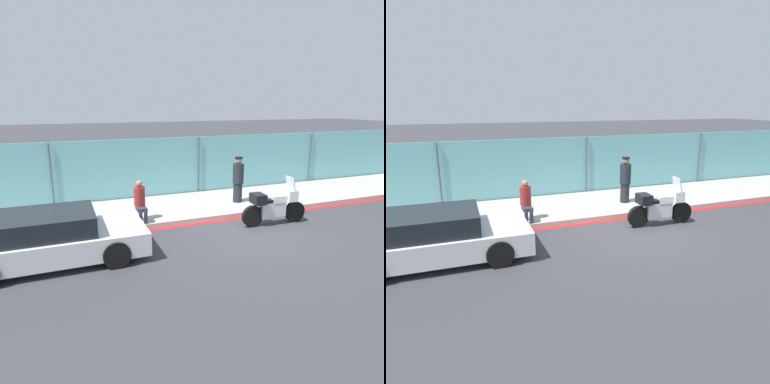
% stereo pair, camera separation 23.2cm
% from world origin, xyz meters
% --- Properties ---
extents(ground_plane, '(120.00, 120.00, 0.00)m').
position_xyz_m(ground_plane, '(0.00, 0.00, 0.00)').
color(ground_plane, '#38383D').
extents(sidewalk, '(41.22, 3.11, 0.17)m').
position_xyz_m(sidewalk, '(0.00, 2.68, 0.08)').
color(sidewalk, '#ADA89E').
rests_on(sidewalk, ground_plane).
extents(curb_paint_stripe, '(41.22, 0.18, 0.01)m').
position_xyz_m(curb_paint_stripe, '(0.00, 1.04, 0.00)').
color(curb_paint_stripe, red).
rests_on(curb_paint_stripe, ground_plane).
extents(storefront_fence, '(39.16, 0.17, 2.41)m').
position_xyz_m(storefront_fence, '(0.00, 4.32, 1.20)').
color(storefront_fence, '#6BB2B7').
rests_on(storefront_fence, ground_plane).
extents(motorcycle, '(2.19, 0.56, 1.49)m').
position_xyz_m(motorcycle, '(0.90, 0.19, 0.60)').
color(motorcycle, black).
rests_on(motorcycle, ground_plane).
extents(officer_standing, '(0.40, 0.40, 1.67)m').
position_xyz_m(officer_standing, '(0.78, 2.34, 1.02)').
color(officer_standing, '#1E2328').
rests_on(officer_standing, sidewalk).
extents(person_seated_on_curb, '(0.35, 0.64, 1.27)m').
position_xyz_m(person_seated_on_curb, '(-3.02, 1.57, 0.87)').
color(person_seated_on_curb, '#2D3342').
rests_on(person_seated_on_curb, sidewalk).
extents(parked_car_right_down_street, '(4.36, 2.00, 1.23)m').
position_xyz_m(parked_car_right_down_street, '(-5.58, -0.12, 0.60)').
color(parked_car_right_down_street, silver).
rests_on(parked_car_right_down_street, ground_plane).
extents(fire_hydrant, '(0.19, 0.24, 0.56)m').
position_xyz_m(fire_hydrant, '(-4.75, 2.07, 0.44)').
color(fire_hydrant, red).
rests_on(fire_hydrant, sidewalk).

